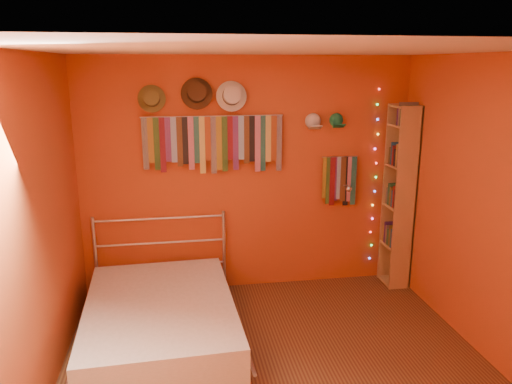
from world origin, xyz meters
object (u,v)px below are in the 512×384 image
tie_rack (214,141)px  bookshelf (402,196)px  reading_lamp (348,188)px  bed (161,320)px

tie_rack → bookshelf: bookshelf is taller
reading_lamp → tie_rack: bearing=173.8°
tie_rack → bed: tie_rack is taller
reading_lamp → bed: reading_lamp is taller
tie_rack → reading_lamp: tie_rack is taller
reading_lamp → bookshelf: 0.63m
bookshelf → bed: 2.85m
tie_rack → bookshelf: 2.12m
tie_rack → bookshelf: size_ratio=0.72×
tie_rack → bed: (-0.59, -0.98, -1.43)m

